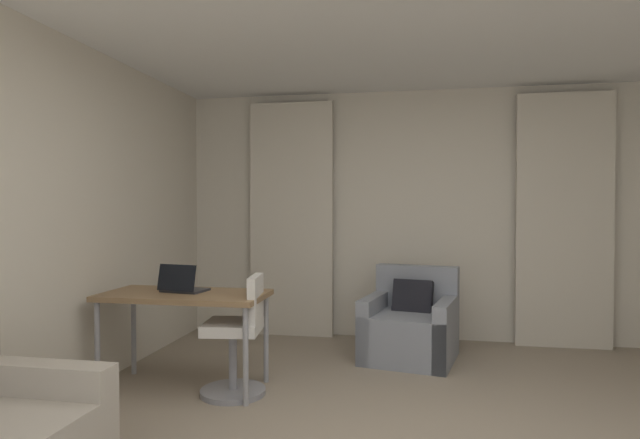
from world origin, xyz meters
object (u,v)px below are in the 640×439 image
Objects in this scene: armchair at (410,328)px; desk at (185,301)px; desk_chair at (238,341)px; laptop at (182,286)px.

armchair is 2.05m from desk.
desk is 0.52m from desk_chair.
desk_chair is (0.44, -0.05, -0.27)m from desk.
laptop is at bearing 169.90° from desk_chair.
desk is at bearing 173.18° from desk_chair.
armchair is 1.70m from desk_chair.
laptop is (-0.03, 0.03, 0.11)m from desk.
armchair reaches higher than desk.
desk is at bearing -146.63° from armchair.
armchair is 0.74× the size of desk.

